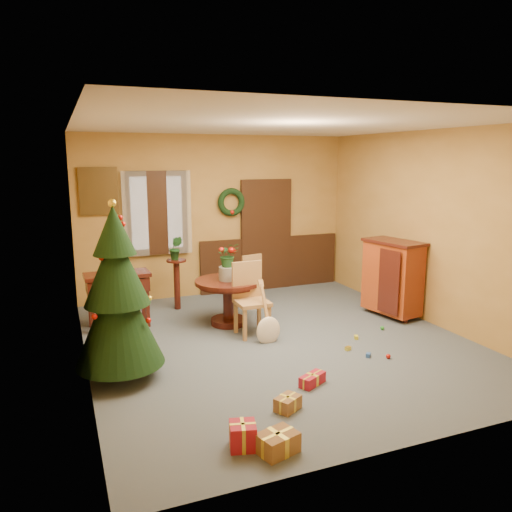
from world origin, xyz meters
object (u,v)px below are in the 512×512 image
dining_table (228,293)px  sideboard (392,276)px  chair_near (250,296)px  christmas_tree (117,296)px  writing_desk (118,286)px

dining_table → sideboard: (2.55, -0.57, 0.17)m
chair_near → dining_table: bearing=107.6°
christmas_tree → sideboard: (4.30, 0.78, -0.32)m
chair_near → sideboard: (2.39, -0.07, 0.10)m
dining_table → writing_desk: writing_desk is taller
chair_near → writing_desk: bearing=150.1°
dining_table → christmas_tree: size_ratio=0.49×
christmas_tree → writing_desk: christmas_tree is taller
dining_table → christmas_tree: bearing=-142.3°
sideboard → writing_desk: bearing=165.6°
chair_near → christmas_tree: (-1.91, -0.85, 0.42)m
christmas_tree → sideboard: size_ratio=1.68×
dining_table → chair_near: bearing=-72.4°
writing_desk → sideboard: size_ratio=0.77×
writing_desk → chair_near: bearing=-29.9°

